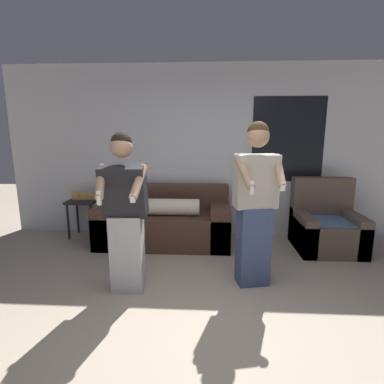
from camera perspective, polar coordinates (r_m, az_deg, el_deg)
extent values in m
plane|color=tan|center=(2.73, 2.88, -26.51)|extent=(14.00, 14.00, 0.00)
cube|color=silver|center=(4.82, 3.23, 7.58)|extent=(6.46, 0.06, 2.70)
cube|color=black|center=(4.94, 17.88, 9.47)|extent=(1.10, 0.01, 1.30)
cube|color=#472D23|center=(4.58, -5.30, -6.85)|extent=(1.96, 0.86, 0.48)
cube|color=#472D23|center=(4.78, -4.84, -0.74)|extent=(1.96, 0.22, 0.38)
cube|color=#472D23|center=(4.76, -15.43, -5.66)|extent=(0.28, 0.86, 0.62)
cube|color=#472D23|center=(4.52, 5.35, -6.19)|extent=(0.28, 0.86, 0.62)
cylinder|color=beige|center=(4.38, -5.59, -2.83)|extent=(1.08, 0.24, 0.24)
cube|color=brown|center=(4.74, 24.31, -7.46)|extent=(0.87, 0.82, 0.44)
cube|color=brown|center=(4.89, 23.52, -0.70)|extent=(0.87, 0.20, 0.56)
cube|color=brown|center=(4.61, 20.35, -7.00)|extent=(0.18, 0.82, 0.54)
cube|color=brown|center=(4.86, 28.16, -6.74)|extent=(0.18, 0.82, 0.54)
cube|color=slate|center=(4.64, 24.72, -4.95)|extent=(0.74, 0.66, 0.01)
cube|color=black|center=(5.08, -20.02, -1.62)|extent=(0.45, 0.42, 0.04)
cylinder|color=black|center=(5.08, -22.46, -5.32)|extent=(0.04, 0.04, 0.57)
cylinder|color=black|center=(4.93, -18.55, -5.53)|extent=(0.04, 0.04, 0.57)
cylinder|color=black|center=(5.38, -20.92, -4.30)|extent=(0.04, 0.04, 0.57)
cylinder|color=black|center=(5.24, -17.20, -4.46)|extent=(0.04, 0.04, 0.57)
cube|color=tan|center=(5.09, -21.34, -0.71)|extent=(0.10, 0.02, 0.17)
cube|color=tan|center=(5.07, -20.08, -0.79)|extent=(0.13, 0.02, 0.15)
cube|color=tan|center=(5.04, -18.81, -0.87)|extent=(0.16, 0.02, 0.13)
cube|color=#B2B2B7|center=(3.31, -12.10, -11.26)|extent=(0.34, 0.25, 0.83)
cube|color=black|center=(3.08, -12.77, 0.24)|extent=(0.45, 0.34, 0.56)
sphere|color=#A37A5B|center=(3.01, -13.23, 8.40)|extent=(0.22, 0.22, 0.22)
sphere|color=black|center=(3.02, -13.21, 9.14)|extent=(0.21, 0.21, 0.21)
cylinder|color=#A37A5B|center=(2.97, -16.97, 1.92)|extent=(0.15, 0.36, 0.31)
cube|color=white|center=(2.85, -17.21, -1.10)|extent=(0.04, 0.04, 0.13)
cylinder|color=#A37A5B|center=(2.88, -10.05, 1.95)|extent=(0.13, 0.36, 0.31)
cube|color=white|center=(2.77, -11.11, -1.16)|extent=(0.05, 0.04, 0.08)
cube|color=#384770|center=(3.43, 11.64, -9.97)|extent=(0.38, 0.30, 0.88)
cube|color=#ADA89E|center=(3.23, 12.18, 2.02)|extent=(0.48, 0.32, 0.57)
sphere|color=#A37A5B|center=(3.19, 12.56, 10.35)|extent=(0.23, 0.23, 0.23)
sphere|color=#3D2819|center=(3.20, 12.56, 11.08)|extent=(0.22, 0.22, 0.22)
cylinder|color=#A37A5B|center=(3.01, 10.00, 3.86)|extent=(0.21, 0.36, 0.33)
cube|color=white|center=(2.90, 11.35, 0.81)|extent=(0.04, 0.04, 0.13)
cylinder|color=#A37A5B|center=(3.15, 16.37, 3.89)|extent=(0.09, 0.36, 0.33)
cube|color=white|center=(3.02, 16.92, 0.96)|extent=(0.05, 0.04, 0.08)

